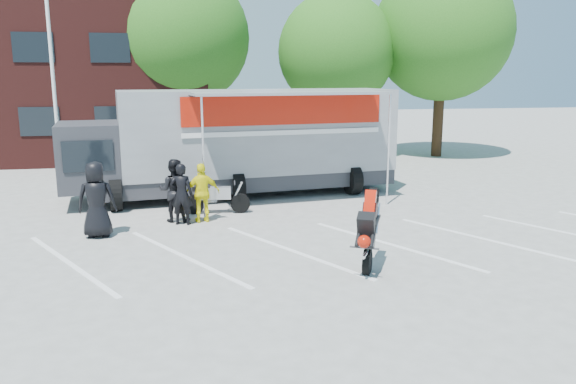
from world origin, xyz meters
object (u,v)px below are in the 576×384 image
object	(u,v)px
tree_left	(183,38)
spectator_leather_a	(96,200)
flagpole	(58,41)
spectator_leather_c	(174,190)
tree_right	(443,32)
spectator_leather_b	(182,194)
stunt_bike_rider	(371,264)
tree_mid	(336,52)
transporter_truck	(245,195)
spectator_hivis	(202,193)
parked_motorcycle	(218,213)

from	to	relation	value
tree_left	spectator_leather_a	xyz separation A→B (m)	(-2.27, -13.02, -4.63)
flagpole	tree_left	distance (m)	7.37
flagpole	spectator_leather_c	bearing A→B (deg)	-56.91
tree_right	spectator_leather_a	xyz separation A→B (m)	(-14.27, -11.52, -4.94)
flagpole	spectator_leather_b	world-z (taller)	flagpole
stunt_bike_rider	spectator_leather_c	size ratio (longest dim) A/B	1.07
tree_right	spectator_leather_a	bearing A→B (deg)	-141.07
tree_mid	transporter_truck	bearing A→B (deg)	-123.75
spectator_hivis	spectator_leather_c	bearing A→B (deg)	-25.62
spectator_leather_c	spectator_hivis	bearing A→B (deg)	175.35
parked_motorcycle	spectator_leather_c	world-z (taller)	spectator_leather_c
tree_right	parked_motorcycle	size ratio (longest dim) A/B	4.78
stunt_bike_rider	spectator_leather_a	distance (m)	6.80
tree_left	transporter_truck	xyz separation A→B (m)	(1.82, -8.76, -5.57)
tree_left	tree_right	size ratio (longest dim) A/B	0.95
tree_right	parked_motorcycle	world-z (taller)	tree_right
stunt_bike_rider	spectator_leather_c	world-z (taller)	spectator_leather_c
transporter_truck	tree_mid	bearing A→B (deg)	48.91
stunt_bike_rider	spectator_hivis	xyz separation A→B (m)	(-3.35, 4.16, 0.80)
tree_right	transporter_truck	size ratio (longest dim) A/B	0.84
spectator_leather_a	spectator_leather_b	bearing A→B (deg)	-157.20
tree_right	spectator_leather_a	distance (m)	18.99
parked_motorcycle	transporter_truck	bearing A→B (deg)	-19.08
spectator_leather_c	spectator_leather_a	bearing A→B (deg)	42.93
spectator_leather_a	spectator_leather_b	world-z (taller)	spectator_leather_a
flagpole	spectator_leather_a	distance (m)	8.38
tree_right	spectator_hivis	distance (m)	16.54
tree_left	spectator_hivis	world-z (taller)	tree_left
parked_motorcycle	stunt_bike_rider	xyz separation A→B (m)	(2.90, -5.04, 0.00)
spectator_leather_b	tree_right	bearing A→B (deg)	-124.37
spectator_leather_a	spectator_leather_c	distance (m)	2.18
parked_motorcycle	spectator_leather_a	xyz separation A→B (m)	(-3.03, -1.85, 0.94)
flagpole	spectator_leather_b	size ratio (longest dim) A/B	4.85
flagpole	tree_left	bearing A→B (deg)	54.72
tree_right	spectator_leather_b	size ratio (longest dim) A/B	5.53
tree_left	spectator_leather_b	xyz separation A→B (m)	(-0.23, -12.21, -4.74)
tree_left	stunt_bike_rider	bearing A→B (deg)	-77.27
tree_mid	tree_right	distance (m)	5.11
tree_left	stunt_bike_rider	world-z (taller)	tree_left
flagpole	tree_mid	distance (m)	12.31
stunt_bike_rider	spectator_leather_b	world-z (taller)	spectator_leather_b
transporter_truck	spectator_leather_b	distance (m)	4.10
flagpole	tree_right	world-z (taller)	tree_right
flagpole	tree_right	xyz separation A→B (m)	(16.24, 4.50, 0.82)
transporter_truck	spectator_leather_c	bearing A→B (deg)	-133.38
flagpole	spectator_hivis	size ratio (longest dim) A/B	4.99
tree_mid	spectator_hivis	bearing A→B (deg)	-121.17
spectator_leather_b	tree_mid	bearing A→B (deg)	-108.41
tree_left	spectator_leather_a	distance (m)	14.01
stunt_bike_rider	spectator_leather_a	world-z (taller)	spectator_leather_a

